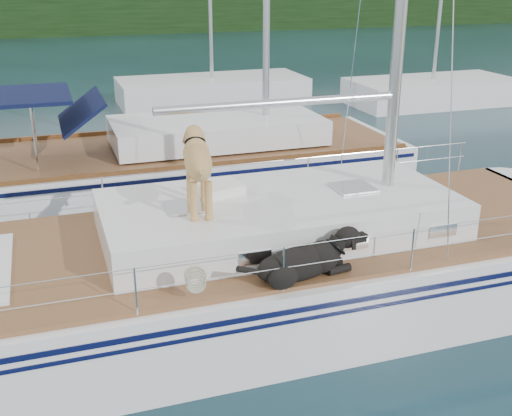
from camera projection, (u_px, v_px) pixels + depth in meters
name	position (u px, v px, depth m)	size (l,w,h in m)	color
ground	(229.00, 313.00, 9.86)	(120.00, 120.00, 0.00)	black
shore_bank	(65.00, 26.00, 50.62)	(92.00, 1.00, 1.20)	#595147
main_sailboat	(234.00, 273.00, 9.64)	(12.00, 3.80, 14.01)	white
neighbor_sailboat	(172.00, 168.00, 14.82)	(11.00, 3.50, 13.30)	white
bg_boat_center	(212.00, 91.00, 25.08)	(7.20, 3.00, 11.65)	white
bg_boat_east	(432.00, 92.00, 24.81)	(6.40, 3.00, 11.65)	white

